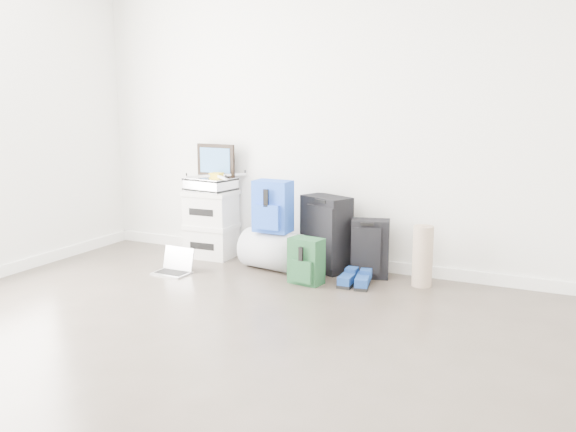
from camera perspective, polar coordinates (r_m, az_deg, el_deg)
The scene contains 14 objects.
ground at distance 3.54m, azimuth -13.41°, elevation -14.01°, with size 5.00×5.00×0.00m, color #3D362C.
room_envelope at distance 3.24m, azimuth -14.59°, elevation 14.97°, with size 4.52×5.02×2.71m.
boxes_stack at distance 5.78m, azimuth -7.18°, elevation -0.70°, with size 0.46×0.38×0.64m.
briefcase at distance 5.72m, azimuth -7.26°, elevation 2.99°, with size 0.42×0.31×0.12m, color #B2B2B7.
painting at distance 5.78m, azimuth -6.79°, elevation 5.20°, with size 0.41×0.05×0.30m.
drone at distance 5.65m, azimuth -6.71°, elevation 3.79°, with size 0.46×0.46×0.05m.
duffel_bag at distance 5.33m, azimuth -1.31°, elevation -3.23°, with size 0.35×0.35×0.56m, color #9C9EA4.
blue_backpack at distance 5.22m, azimuth -1.49°, elevation 0.82°, with size 0.32×0.23×0.44m.
large_suitcase at distance 5.29m, azimuth 3.56°, elevation -1.66°, with size 0.48×0.41×0.65m.
green_backpack at distance 4.93m, azimuth 1.67°, elevation -4.31°, with size 0.29×0.23×0.38m.
carry_on at distance 5.13m, azimuth 7.66°, elevation -3.05°, with size 0.35×0.28×0.49m.
shoes at distance 4.93m, azimuth 6.31°, elevation -6.01°, with size 0.26×0.29×0.09m.
rolled_rug at distance 4.97m, azimuth 12.48°, elevation -3.69°, with size 0.16×0.16×0.49m, color gray.
laptop at distance 5.35m, azimuth -10.58°, elevation -4.71°, with size 0.31×0.23×0.21m.
Camera 1 is at (2.07, -2.47, 1.47)m, focal length 38.00 mm.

